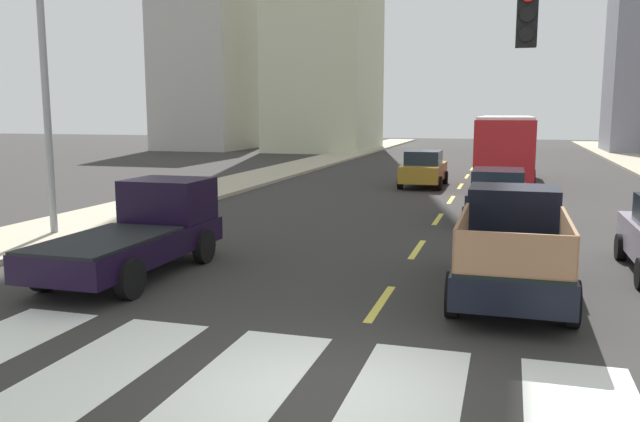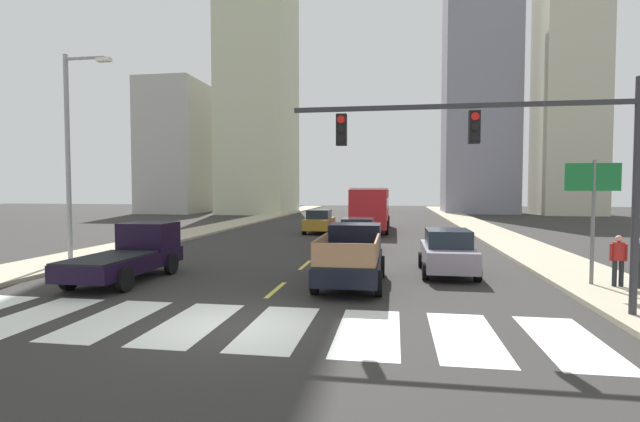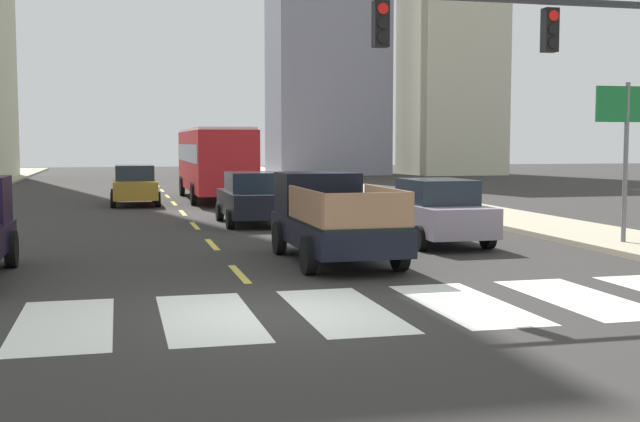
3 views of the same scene
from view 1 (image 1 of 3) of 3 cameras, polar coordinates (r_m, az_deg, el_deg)
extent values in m
plane|color=#2E2C2B|center=(8.65, 0.09, -15.52)|extent=(160.00, 160.00, 0.00)
cube|color=tan|center=(28.83, -10.32, 1.68)|extent=(3.22, 110.00, 0.15)
cube|color=silver|center=(9.96, -18.38, -12.61)|extent=(1.42, 3.74, 0.01)
cube|color=silver|center=(8.98, -6.69, -14.61)|extent=(1.42, 3.74, 0.01)
cube|color=silver|center=(8.44, 7.37, -16.21)|extent=(1.42, 3.74, 0.01)
cube|color=gold|center=(12.30, 5.35, -8.07)|extent=(0.16, 2.40, 0.01)
cube|color=gold|center=(17.09, 8.56, -3.34)|extent=(0.16, 2.40, 0.01)
cube|color=gold|center=(21.97, 10.34, -0.69)|extent=(0.16, 2.40, 0.01)
cube|color=gold|center=(26.90, 11.47, 0.99)|extent=(0.16, 2.40, 0.01)
cube|color=gold|center=(31.84, 12.25, 2.15)|extent=(0.16, 2.40, 0.01)
cube|color=gold|center=(36.81, 12.82, 3.00)|extent=(0.16, 2.40, 0.01)
cube|color=gold|center=(41.78, 13.25, 3.65)|extent=(0.16, 2.40, 0.01)
cube|color=gold|center=(46.76, 13.59, 4.15)|extent=(0.16, 2.40, 0.01)
cube|color=black|center=(13.01, 16.52, -4.38)|extent=(1.96, 5.20, 0.56)
cube|color=black|center=(14.54, 16.65, 0.10)|extent=(1.84, 1.60, 1.00)
cube|color=#19232D|center=(14.95, 16.68, 1.03)|extent=(1.72, 0.08, 0.56)
cube|color=black|center=(12.02, 16.59, -3.94)|extent=(1.84, 3.30, 0.06)
cylinder|color=black|center=(14.62, 12.62, -3.92)|extent=(0.22, 0.80, 0.80)
cylinder|color=black|center=(14.64, 20.32, -4.25)|extent=(0.22, 0.80, 0.80)
cylinder|color=black|center=(11.60, 11.59, -7.21)|extent=(0.22, 0.80, 0.80)
cylinder|color=black|center=(11.62, 21.35, -7.62)|extent=(0.22, 0.80, 0.80)
cube|color=#8C6345|center=(11.96, 12.35, -1.97)|extent=(0.06, 3.17, 0.70)
cube|color=#8C6345|center=(11.98, 20.99, -2.34)|extent=(0.06, 3.17, 0.70)
cube|color=#8C6345|center=(10.39, 16.70, -3.76)|extent=(1.80, 0.06, 0.70)
cube|color=black|center=(14.65, -16.36, -2.92)|extent=(1.96, 5.20, 0.56)
cube|color=black|center=(15.95, -13.20, 0.98)|extent=(1.84, 1.60, 1.00)
cube|color=#19232D|center=(16.31, -12.46, 1.81)|extent=(1.72, 0.08, 0.56)
cube|color=black|center=(13.81, -18.53, -2.41)|extent=(1.84, 3.30, 0.06)
cylinder|color=black|center=(16.51, -16.28, -2.62)|extent=(0.22, 0.80, 0.80)
cylinder|color=black|center=(15.55, -10.16, -3.09)|extent=(0.22, 0.80, 0.80)
cylinder|color=black|center=(14.05, -23.13, -4.94)|extent=(0.22, 0.80, 0.80)
cylinder|color=black|center=(12.91, -16.35, -5.75)|extent=(0.22, 0.80, 0.80)
cube|color=#B41C20|center=(33.31, 15.99, 5.49)|extent=(2.50, 10.80, 2.70)
cube|color=#19232D|center=(33.30, 16.02, 6.09)|extent=(2.52, 9.94, 0.80)
cube|color=silver|center=(33.27, 16.10, 7.91)|extent=(2.40, 10.37, 0.12)
cylinder|color=black|center=(36.77, 14.00, 3.73)|extent=(0.22, 1.00, 1.00)
cylinder|color=black|center=(36.76, 17.90, 3.57)|extent=(0.22, 1.00, 1.00)
cylinder|color=black|center=(30.49, 13.49, 2.76)|extent=(0.22, 1.00, 1.00)
cylinder|color=black|center=(30.47, 18.19, 2.56)|extent=(0.22, 1.00, 1.00)
cylinder|color=black|center=(17.25, 24.96, -2.88)|extent=(0.22, 0.64, 0.64)
cube|color=black|center=(21.83, 15.33, 0.93)|extent=(1.80, 4.40, 0.76)
cube|color=#1E2833|center=(21.60, 15.40, 2.72)|extent=(1.58, 2.11, 0.64)
cylinder|color=black|center=(23.27, 13.15, 0.53)|extent=(0.22, 0.64, 0.64)
cylinder|color=black|center=(23.24, 17.58, 0.34)|extent=(0.22, 0.64, 0.64)
cylinder|color=black|center=(20.57, 12.71, -0.51)|extent=(0.22, 0.64, 0.64)
cylinder|color=black|center=(20.54, 17.72, -0.72)|extent=(0.22, 0.64, 0.64)
cube|color=olive|center=(31.37, 9.12, 3.42)|extent=(1.80, 4.40, 0.76)
cube|color=#1E2833|center=(31.17, 9.12, 4.68)|extent=(1.58, 2.11, 0.64)
cylinder|color=black|center=(32.88, 7.85, 3.03)|extent=(0.22, 0.64, 0.64)
cylinder|color=black|center=(32.66, 10.97, 2.91)|extent=(0.22, 0.64, 0.64)
cylinder|color=black|center=(30.19, 7.08, 2.54)|extent=(0.22, 0.64, 0.64)
cylinder|color=black|center=(29.96, 10.48, 2.41)|extent=(0.22, 0.64, 0.64)
cube|color=black|center=(9.66, 17.77, 16.06)|extent=(0.28, 0.24, 0.84)
cylinder|color=black|center=(9.53, 17.79, 16.16)|extent=(0.20, 0.04, 0.20)
cylinder|color=black|center=(9.49, 17.71, 14.61)|extent=(0.20, 0.04, 0.20)
cylinder|color=gray|center=(19.69, -23.08, 10.82)|extent=(0.20, 0.20, 9.00)
cube|color=#AFACA5|center=(63.74, -9.89, 13.34)|extent=(7.53, 9.79, 17.59)
camera|label=2|loc=(3.45, 168.59, -13.24)|focal=26.35mm
camera|label=3|loc=(6.78, -119.56, -11.74)|focal=45.94mm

